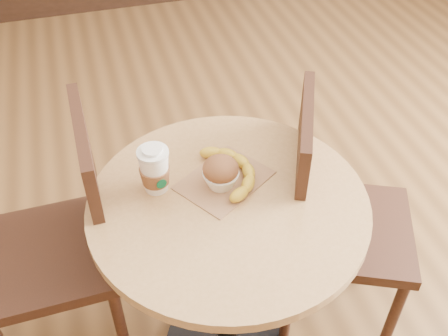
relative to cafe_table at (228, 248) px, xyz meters
name	(u,v)px	position (x,y,z in m)	size (l,w,h in m)	color
cafe_table	(228,248)	(0.00, 0.00, 0.00)	(0.75, 0.75, 0.75)	black
chair_left	(65,240)	(-0.46, 0.20, -0.04)	(0.42, 0.42, 0.93)	#381E13
chair_right	(331,216)	(0.37, 0.07, -0.05)	(0.53, 0.53, 0.91)	#381E13
kraft_bag	(224,180)	(0.01, 0.08, 0.20)	(0.24, 0.18, 0.00)	#956948
coffee_cup	(155,171)	(-0.17, 0.10, 0.26)	(0.08, 0.09, 0.14)	white
muffin	(221,173)	(0.00, 0.06, 0.25)	(0.10, 0.10, 0.09)	white
banana	(233,171)	(0.04, 0.09, 0.22)	(0.14, 0.25, 0.03)	gold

